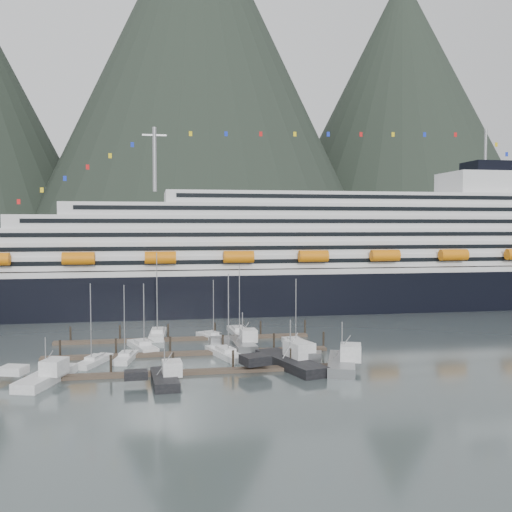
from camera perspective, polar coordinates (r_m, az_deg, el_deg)
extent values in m
plane|color=#485554|center=(100.62, -3.47, -9.62)|extent=(1600.00, 1600.00, 0.00)
cone|color=black|center=(678.21, -5.60, 16.46)|extent=(400.00, 400.00, 420.00)
cone|color=black|center=(793.32, 13.61, 12.57)|extent=(360.00, 360.00, 360.00)
cube|color=black|center=(157.80, 3.32, -3.55)|extent=(210.00, 28.00, 12.00)
cube|color=silver|center=(157.19, 3.32, -1.19)|extent=(205.80, 27.44, 1.50)
cube|color=silver|center=(158.24, 5.09, -0.23)|extent=(185.00, 26.00, 3.20)
cube|color=black|center=(145.69, 6.42, -0.45)|extent=(175.75, 0.20, 1.00)
cube|color=silver|center=(158.63, 5.79, 0.93)|extent=(180.00, 25.00, 3.20)
cube|color=black|center=(146.59, 7.12, 0.82)|extent=(171.00, 0.20, 1.00)
cube|color=silver|center=(159.10, 6.49, 2.09)|extent=(172.00, 24.00, 3.20)
cube|color=black|center=(147.58, 7.82, 2.07)|extent=(163.40, 0.20, 1.00)
cube|color=silver|center=(159.66, 7.19, 3.23)|extent=(160.00, 23.00, 3.20)
cube|color=black|center=(148.66, 8.50, 3.31)|extent=(152.00, 0.20, 1.00)
cube|color=silver|center=(160.31, 7.88, 4.34)|extent=(140.00, 22.00, 3.00)
cube|color=black|center=(149.83, 9.18, 4.48)|extent=(133.00, 0.20, 1.00)
cube|color=silver|center=(161.03, 8.57, 5.39)|extent=(95.00, 20.00, 3.00)
cube|color=black|center=(151.55, 9.78, 5.59)|extent=(90.25, 0.20, 1.00)
cube|color=silver|center=(178.03, 20.96, 6.45)|extent=(22.00, 16.00, 6.00)
cube|color=black|center=(178.37, 20.99, 7.89)|extent=(10.00, 10.00, 3.00)
cylinder|color=gray|center=(153.44, -9.63, 9.06)|extent=(1.00, 1.00, 16.00)
cylinder|color=gray|center=(178.95, 21.02, 9.64)|extent=(0.80, 0.80, 10.00)
cylinder|color=orange|center=(138.69, -16.55, -0.22)|extent=(7.00, 2.80, 2.80)
cylinder|color=orange|center=(137.79, -9.10, -0.15)|extent=(7.00, 2.80, 2.80)
cylinder|color=orange|center=(139.22, -1.67, -0.08)|extent=(7.00, 2.80, 2.80)
cylinder|color=orange|center=(142.93, 5.49, -0.01)|extent=(7.00, 2.80, 2.80)
cylinder|color=orange|center=(148.74, 12.19, 0.05)|extent=(7.00, 2.80, 2.80)
cylinder|color=orange|center=(156.41, 18.31, 0.11)|extent=(7.00, 2.80, 2.80)
cube|color=#483B2E|center=(90.43, -5.94, -10.92)|extent=(48.00, 2.00, 0.50)
cylinder|color=black|center=(92.25, -19.33, -10.06)|extent=(0.36, 0.36, 3.20)
cylinder|color=black|center=(91.22, -13.66, -10.13)|extent=(0.36, 0.36, 3.20)
cylinder|color=black|center=(91.08, -7.91, -10.09)|extent=(0.36, 0.36, 3.20)
cylinder|color=black|center=(91.82, -2.20, -9.96)|extent=(0.36, 0.36, 3.20)
cylinder|color=black|center=(93.43, 3.36, -9.73)|extent=(0.36, 0.36, 3.20)
cylinder|color=black|center=(95.86, 8.67, -9.43)|extent=(0.36, 0.36, 3.20)
cube|color=#483B2E|center=(103.07, -6.46, -9.19)|extent=(48.00, 2.00, 0.50)
cylinder|color=black|center=(104.81, -18.16, -8.48)|extent=(0.36, 0.36, 3.20)
cylinder|color=black|center=(103.90, -13.19, -8.50)|extent=(0.36, 0.36, 3.20)
cylinder|color=black|center=(103.78, -8.17, -8.47)|extent=(0.36, 0.36, 3.20)
cylinder|color=black|center=(104.43, -3.17, -8.37)|extent=(0.36, 0.36, 3.20)
cylinder|color=black|center=(105.85, 1.72, -8.21)|extent=(0.36, 0.36, 3.20)
cylinder|color=black|center=(108.00, 6.45, -8.01)|extent=(0.36, 0.36, 3.20)
cube|color=#483B2E|center=(115.79, -6.85, -7.84)|extent=(48.00, 2.00, 0.50)
cylinder|color=black|center=(117.46, -17.25, -7.23)|extent=(0.36, 0.36, 3.20)
cylinder|color=black|center=(116.66, -12.83, -7.24)|extent=(0.36, 0.36, 3.20)
cylinder|color=black|center=(116.54, -8.37, -7.20)|extent=(0.36, 0.36, 3.20)
cylinder|color=black|center=(117.12, -3.93, -7.13)|extent=(0.36, 0.36, 3.20)
cylinder|color=black|center=(118.39, 0.44, -7.01)|extent=(0.36, 0.36, 3.20)
cylinder|color=black|center=(120.32, 4.69, -6.86)|extent=(0.36, 0.36, 3.20)
cube|color=silver|center=(100.58, -12.28, -9.55)|extent=(3.93, 8.55, 1.28)
cube|color=silver|center=(100.41, -12.28, -9.10)|extent=(2.36, 3.19, 0.73)
cylinder|color=gray|center=(98.61, -12.43, -6.05)|extent=(0.15, 0.15, 11.54)
cube|color=silver|center=(99.19, -15.16, -9.76)|extent=(5.52, 9.04, 1.24)
cube|color=silver|center=(99.03, -15.17, -9.33)|extent=(2.82, 3.53, 0.71)
cylinder|color=gray|center=(97.19, -15.46, -6.08)|extent=(0.14, 0.14, 12.05)
cube|color=silver|center=(108.49, -10.76, -8.61)|extent=(5.81, 10.65, 1.52)
cube|color=silver|center=(108.29, -10.77, -8.09)|extent=(3.16, 4.09, 0.87)
cylinder|color=gray|center=(106.46, -10.64, -5.49)|extent=(0.17, 0.17, 10.79)
cube|color=silver|center=(100.93, -2.90, -9.44)|extent=(5.99, 11.95, 1.48)
cube|color=silver|center=(100.73, -2.91, -8.90)|extent=(3.20, 4.51, 0.85)
cylinder|color=gray|center=(98.58, -2.64, -5.47)|extent=(0.17, 0.17, 13.02)
cube|color=silver|center=(119.57, -9.35, -7.51)|extent=(3.70, 11.34, 1.56)
cube|color=silver|center=(119.38, -9.35, -7.02)|extent=(2.51, 4.06, 0.89)
cylinder|color=gray|center=(117.20, -9.42, -3.49)|extent=(0.18, 0.18, 15.62)
cube|color=silver|center=(116.49, -4.27, -7.76)|extent=(5.51, 8.55, 1.29)
cube|color=silver|center=(116.34, -4.27, -7.37)|extent=(2.85, 3.39, 0.74)
cylinder|color=gray|center=(114.82, -4.08, -4.94)|extent=(0.15, 0.15, 10.62)
cube|color=silver|center=(120.77, -1.69, -7.37)|extent=(3.36, 11.11, 1.46)
cube|color=silver|center=(120.60, -1.69, -6.92)|extent=(2.31, 3.96, 0.84)
cylinder|color=gray|center=(118.60, -1.59, -3.98)|extent=(0.17, 0.17, 13.28)
cube|color=silver|center=(109.92, 3.67, -8.41)|extent=(2.96, 8.84, 1.36)
cube|color=silver|center=(109.75, 3.68, -7.97)|extent=(2.09, 3.15, 0.78)
cylinder|color=gray|center=(108.02, 3.82, -5.20)|extent=(0.16, 0.16, 11.43)
cube|color=silver|center=(90.07, -19.37, -11.07)|extent=(7.28, 13.13, 1.95)
cube|color=silver|center=(92.08, -22.08, -10.04)|extent=(4.02, 3.68, 1.17)
cube|color=silver|center=(89.07, -18.66, -9.96)|extent=(3.78, 4.46, 2.14)
cube|color=black|center=(88.90, -18.67, -9.47)|extent=(3.51, 4.16, 0.49)
cylinder|color=gray|center=(89.29, -19.41, -8.86)|extent=(0.16, 0.16, 4.87)
cube|color=black|center=(85.37, -8.70, -11.71)|extent=(3.92, 10.41, 1.86)
cube|color=black|center=(84.89, -11.37, -11.03)|extent=(3.29, 2.43, 1.12)
cube|color=silver|center=(85.02, -8.01, -10.53)|extent=(2.77, 3.21, 2.05)
cube|color=black|center=(84.85, -8.01, -10.04)|extent=(2.58, 3.00, 0.47)
cylinder|color=gray|center=(84.58, -8.71, -9.50)|extent=(0.15, 0.15, 4.65)
cube|color=black|center=(93.78, 3.28, -10.34)|extent=(8.53, 16.44, 2.28)
cube|color=black|center=(90.64, -0.08, -9.85)|extent=(4.72, 4.48, 1.37)
cube|color=silver|center=(94.07, 4.14, -8.89)|extent=(4.43, 5.50, 2.50)
cube|color=black|center=(93.89, 4.14, -8.34)|extent=(4.12, 5.13, 0.57)
cylinder|color=gray|center=(92.90, 3.29, -7.82)|extent=(0.18, 0.18, 5.69)
cube|color=gray|center=(93.88, 8.17, -10.35)|extent=(8.05, 13.83, 2.21)
cube|color=gray|center=(93.76, 5.06, -9.46)|extent=(4.50, 3.98, 1.33)
cube|color=silver|center=(93.40, 9.01, -9.05)|extent=(4.21, 4.76, 2.43)
cube|color=black|center=(93.22, 9.01, -8.52)|extent=(3.92, 4.44, 0.55)
cylinder|color=gray|center=(93.03, 8.19, -7.91)|extent=(0.18, 0.18, 5.52)
cube|color=gray|center=(107.65, -1.29, -8.59)|extent=(3.81, 10.98, 1.98)
cube|color=gray|center=(106.78, -3.51, -8.02)|extent=(3.42, 2.47, 1.19)
cube|color=silver|center=(107.47, -0.72, -7.56)|extent=(2.85, 3.33, 2.18)
cube|color=black|center=(107.33, -0.72, -7.15)|extent=(2.65, 3.11, 0.50)
cylinder|color=gray|center=(106.98, -1.30, -6.70)|extent=(0.16, 0.16, 4.96)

